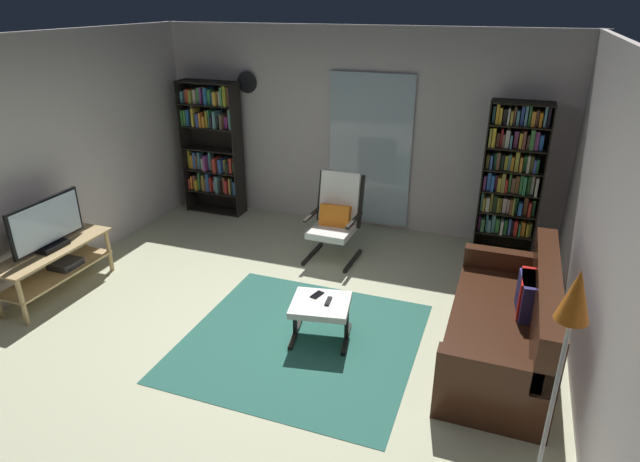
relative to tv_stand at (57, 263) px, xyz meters
name	(u,v)px	position (x,y,z in m)	size (l,w,h in m)	color
ground_plane	(264,332)	(2.37, 0.06, -0.35)	(7.02, 7.02, 0.00)	#BDBF9A
wall_back	(356,130)	(2.37, 2.96, 0.95)	(5.60, 0.06, 2.60)	beige
wall_left	(17,171)	(-0.33, 0.06, 0.95)	(0.06, 6.00, 2.60)	beige
wall_right	(611,251)	(5.07, 0.06, 0.95)	(0.06, 6.00, 2.60)	beige
glass_door_panel	(370,151)	(2.59, 2.89, 0.70)	(1.10, 0.01, 2.00)	silver
area_rug	(301,341)	(2.75, 0.04, -0.34)	(2.08, 2.03, 0.01)	#295F53
tv_stand	(57,263)	(0.00, 0.00, 0.00)	(0.44, 1.30, 0.52)	tan
television	(47,226)	(0.00, -0.02, 0.43)	(0.20, 0.89, 0.53)	black
bookshelf_near_tv	(213,144)	(0.36, 2.67, 0.66)	(0.85, 0.30, 1.87)	black
bookshelf_near_sofa	(512,176)	(4.38, 2.67, 0.63)	(0.69, 0.30, 1.85)	black
leather_sofa	(507,326)	(4.51, 0.45, -0.03)	(0.82, 1.96, 0.87)	#361B0F
lounge_armchair	(336,215)	(2.48, 1.84, 0.19)	(0.58, 0.67, 1.02)	black
ottoman	(321,308)	(2.90, 0.15, -0.02)	(0.60, 0.57, 0.39)	white
tv_remote	(328,301)	(2.97, 0.17, 0.05)	(0.04, 0.14, 0.02)	black
cell_phone	(317,295)	(2.83, 0.24, 0.05)	(0.07, 0.14, 0.01)	black
floor_lamp_by_sofa	(567,339)	(4.71, -1.27, 1.02)	(0.22, 0.22, 1.75)	#A5A5AD
wall_clock	(247,82)	(0.85, 2.88, 1.50)	(0.29, 0.03, 0.29)	silver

